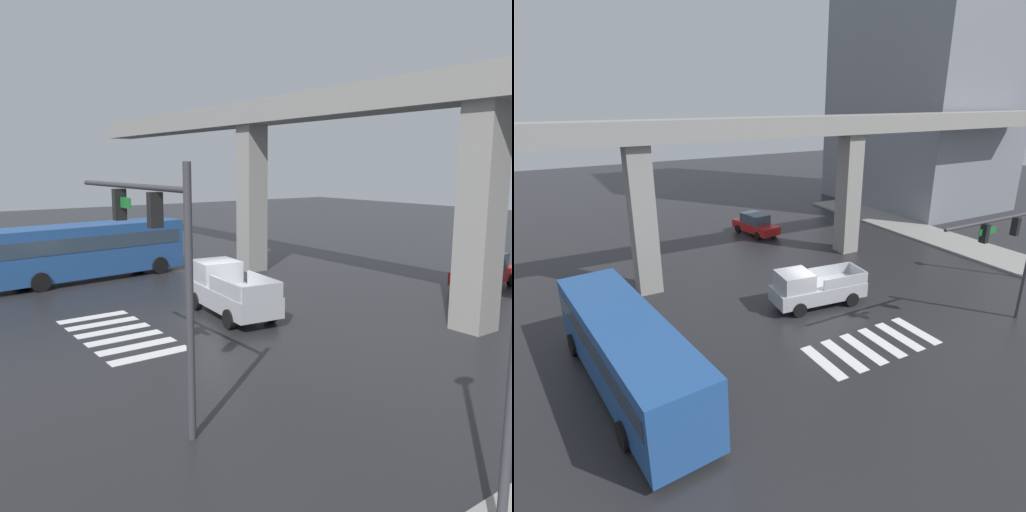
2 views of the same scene
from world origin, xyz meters
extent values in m
plane|color=#232326|center=(0.00, 0.00, 0.00)|extent=(120.00, 120.00, 0.00)
cube|color=silver|center=(-2.75, -4.56, 0.01)|extent=(0.55, 2.80, 0.01)
cube|color=silver|center=(-1.65, -4.56, 0.01)|extent=(0.55, 2.80, 0.01)
cube|color=silver|center=(-0.55, -4.56, 0.01)|extent=(0.55, 2.80, 0.01)
cube|color=silver|center=(0.55, -4.56, 0.01)|extent=(0.55, 2.80, 0.01)
cube|color=silver|center=(1.65, -4.56, 0.01)|extent=(0.55, 2.80, 0.01)
cube|color=silver|center=(2.75, -4.56, 0.01)|extent=(0.55, 2.80, 0.01)
cube|color=gray|center=(0.00, 6.52, 8.94)|extent=(53.46, 1.99, 1.20)
cube|color=gray|center=(-7.22, 6.52, 4.17)|extent=(1.30, 1.30, 8.34)
cube|color=gray|center=(7.22, 6.52, 4.17)|extent=(1.30, 1.30, 8.34)
cube|color=#A8AAAF|center=(0.31, 0.19, 0.78)|extent=(5.27, 2.42, 0.80)
cube|color=#A8AAAF|center=(-1.13, 0.34, 1.63)|extent=(1.87, 1.92, 0.90)
cube|color=#3F5160|center=(-1.60, 0.39, 1.63)|extent=(0.27, 1.67, 0.77)
cube|color=#A8AAAF|center=(1.36, -0.80, 1.48)|extent=(2.65, 0.38, 0.60)
cube|color=#A8AAAF|center=(1.54, 0.94, 1.48)|extent=(2.65, 0.38, 0.60)
cube|color=#A8AAAF|center=(2.80, -0.07, 1.48)|extent=(0.28, 1.75, 0.60)
cylinder|color=black|center=(-1.36, -0.54, 0.38)|extent=(0.79, 0.36, 0.76)
cylinder|color=black|center=(-1.17, 1.25, 0.38)|extent=(0.79, 0.36, 0.76)
cylinder|color=black|center=(1.79, -0.87, 0.38)|extent=(0.79, 0.36, 0.76)
cylinder|color=black|center=(1.98, 0.92, 0.38)|extent=(0.79, 0.36, 0.76)
cube|color=#234C8C|center=(-10.26, -2.27, 1.64)|extent=(3.65, 11.01, 2.70)
cube|color=#2D3D4C|center=(-10.26, -2.27, 2.11)|extent=(3.64, 10.47, 0.76)
cube|color=#2D3D4C|center=(-10.84, 3.06, 1.98)|extent=(2.25, 0.32, 1.49)
cylinder|color=black|center=(-11.88, 1.35, 0.48)|extent=(0.45, 0.99, 0.96)
cylinder|color=black|center=(-9.45, 1.62, 0.48)|extent=(0.45, 0.99, 0.96)
cylinder|color=black|center=(-11.15, -5.36, 0.48)|extent=(0.45, 0.99, 0.96)
cylinder|color=black|center=(-8.72, -5.09, 0.48)|extent=(0.45, 0.99, 0.96)
cube|color=red|center=(3.40, 13.36, 0.64)|extent=(2.44, 4.53, 0.64)
cube|color=#384756|center=(3.38, 13.46, 1.34)|extent=(1.84, 2.45, 0.76)
cylinder|color=black|center=(4.47, 12.19, 0.32)|extent=(0.34, 0.67, 0.64)
cylinder|color=black|center=(2.77, 11.91, 0.32)|extent=(0.34, 0.67, 0.64)
cylinder|color=black|center=(4.03, 14.82, 0.32)|extent=(0.34, 0.67, 0.64)
cylinder|color=black|center=(2.33, 14.54, 0.32)|extent=(0.34, 0.67, 0.64)
cylinder|color=#38383D|center=(8.30, -6.09, 3.10)|extent=(0.18, 0.18, 6.20)
cylinder|color=#38383D|center=(5.10, -6.09, 5.60)|extent=(6.40, 0.14, 0.14)
cube|color=black|center=(6.70, -6.09, 5.08)|extent=(0.24, 0.32, 0.84)
sphere|color=red|center=(6.70, -6.09, 5.34)|extent=(0.17, 0.17, 0.17)
cube|color=black|center=(4.50, -6.09, 5.08)|extent=(0.24, 0.32, 0.84)
sphere|color=red|center=(4.50, -6.09, 5.34)|extent=(0.17, 0.17, 0.17)
cube|color=#19722D|center=(4.69, -6.09, 5.15)|extent=(1.10, 0.04, 0.28)
camera|label=1|loc=(18.40, -11.56, 6.12)|focal=37.94mm
camera|label=2|loc=(-12.64, -17.50, 10.69)|focal=30.91mm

